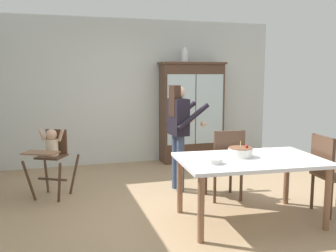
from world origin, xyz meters
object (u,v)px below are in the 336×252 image
object	(u,v)px
ceramic_vase	(185,56)
dining_chair_right_end	(329,169)
dining_chair_far_side	(226,160)
high_chair_with_toddler	(51,151)
adult_person	(179,124)
dining_table	(250,165)
birthday_cake	(240,152)
serving_bowl	(214,161)
china_cabinet	(192,112)

from	to	relation	value
ceramic_vase	dining_chair_right_end	bearing A→B (deg)	-76.36
dining_chair_far_side	dining_chair_right_end	bearing A→B (deg)	144.62
high_chair_with_toddler	adult_person	bearing A→B (deg)	22.07
ceramic_vase	high_chair_with_toddler	world-z (taller)	ceramic_vase
adult_person	dining_table	distance (m)	1.44
ceramic_vase	birthday_cake	bearing A→B (deg)	-96.65
birthday_cake	serving_bowl	xyz separation A→B (m)	(-0.42, -0.22, -0.03)
birthday_cake	serving_bowl	world-z (taller)	birthday_cake
dining_table	dining_chair_right_end	world-z (taller)	dining_chair_right_end
ceramic_vase	dining_table	bearing A→B (deg)	-95.08
serving_bowl	china_cabinet	bearing A→B (deg)	73.77
high_chair_with_toddler	adult_person	world-z (taller)	adult_person
ceramic_vase	adult_person	size ratio (longest dim) A/B	0.18
ceramic_vase	dining_chair_far_side	bearing A→B (deg)	-95.33
high_chair_with_toddler	dining_chair_far_side	size ratio (longest dim) A/B	0.99
dining_table	birthday_cake	distance (m)	0.19
adult_person	dining_chair_far_side	world-z (taller)	adult_person
serving_bowl	birthday_cake	bearing A→B (deg)	27.20
birthday_cake	dining_chair_right_end	xyz separation A→B (m)	(1.09, -0.18, -0.24)
adult_person	dining_chair_right_end	xyz separation A→B (m)	(1.44, -1.41, -0.41)
high_chair_with_toddler	dining_chair_far_side	distance (m)	2.37
china_cabinet	birthday_cake	world-z (taller)	china_cabinet
birthday_cake	serving_bowl	size ratio (longest dim) A/B	1.56
serving_bowl	adult_person	bearing A→B (deg)	86.78
china_cabinet	ceramic_vase	distance (m)	1.08
adult_person	dining_table	xyz separation A→B (m)	(0.41, -1.34, -0.31)
china_cabinet	birthday_cake	xyz separation A→B (m)	(-0.49, -2.92, -0.17)
dining_table	birthday_cake	xyz separation A→B (m)	(-0.07, 0.11, 0.14)
high_chair_with_toddler	dining_table	distance (m)	2.66
birthday_cake	dining_chair_right_end	bearing A→B (deg)	-9.51
birthday_cake	dining_chair_far_side	size ratio (longest dim) A/B	0.29
adult_person	serving_bowl	bearing A→B (deg)	170.42
dining_chair_right_end	ceramic_vase	bearing A→B (deg)	18.54
china_cabinet	dining_table	world-z (taller)	china_cabinet
china_cabinet	serving_bowl	xyz separation A→B (m)	(-0.91, -3.14, -0.19)
high_chair_with_toddler	dining_table	xyz separation A→B (m)	(2.17, -1.54, 0.00)
dining_chair_far_side	serving_bowl	bearing A→B (deg)	61.03
adult_person	dining_chair_right_end	size ratio (longest dim) A/B	1.59
high_chair_with_toddler	dining_chair_right_end	xyz separation A→B (m)	(3.19, -1.61, -0.10)
dining_table	serving_bowl	size ratio (longest dim) A/B	9.37
dining_chair_far_side	dining_chair_right_end	size ratio (longest dim) A/B	1.00
adult_person	serving_bowl	size ratio (longest dim) A/B	8.50
serving_bowl	dining_chair_right_end	bearing A→B (deg)	1.27
dining_chair_right_end	adult_person	bearing A→B (deg)	50.31
ceramic_vase	serving_bowl	distance (m)	3.47
high_chair_with_toddler	adult_person	size ratio (longest dim) A/B	0.62
adult_person	serving_bowl	xyz separation A→B (m)	(-0.08, -1.45, -0.20)
china_cabinet	dining_chair_right_end	distance (m)	3.19
china_cabinet	birthday_cake	size ratio (longest dim) A/B	6.81
ceramic_vase	high_chair_with_toddler	bearing A→B (deg)	-148.58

